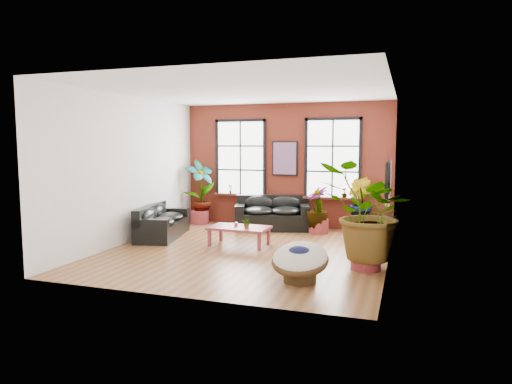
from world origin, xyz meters
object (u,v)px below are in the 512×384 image
sofa_back (272,214)px  coffee_table (239,229)px  sofa_left (161,223)px  papasan_chair (300,260)px

sofa_back → coffee_table: sofa_back is taller
sofa_back → sofa_left: (-2.37, -1.98, -0.05)m
papasan_chair → sofa_back: bearing=114.1°
sofa_left → papasan_chair: bearing=-134.1°
sofa_left → papasan_chair: size_ratio=2.12×
papasan_chair → sofa_left: bearing=150.4°
sofa_left → coffee_table: sofa_left is taller
coffee_table → papasan_chair: 3.05m
sofa_left → papasan_chair: sofa_left is taller
coffee_table → papasan_chair: papasan_chair is taller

